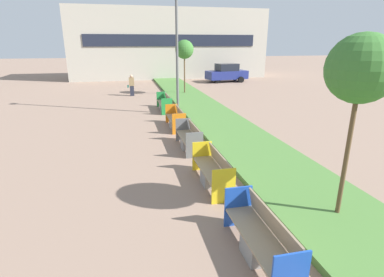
{
  "coord_description": "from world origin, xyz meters",
  "views": [
    {
      "loc": [
        -1.37,
        2.47,
        3.9
      ],
      "look_at": [
        0.9,
        12.51,
        0.6
      ],
      "focal_mm": 28.0,
      "sensor_mm": 36.0,
      "label": 1
    }
  ],
  "objects_px": {
    "street_lamp_post": "(177,24)",
    "pedestrian_walking": "(132,85)",
    "bench_blue_frame": "(261,240)",
    "parked_car_distant": "(227,73)",
    "bench_orange_frame": "(176,120)",
    "bench_green_frame": "(165,104)",
    "sapling_tree_near": "(361,70)",
    "bench_yellow_frame": "(213,172)",
    "sapling_tree_far": "(184,50)",
    "bench_grey_frame": "(189,139)"
  },
  "relations": [
    {
      "from": "street_lamp_post",
      "to": "pedestrian_walking",
      "type": "bearing_deg",
      "value": 109.16
    },
    {
      "from": "bench_blue_frame",
      "to": "parked_car_distant",
      "type": "height_order",
      "value": "parked_car_distant"
    },
    {
      "from": "bench_orange_frame",
      "to": "bench_green_frame",
      "type": "relative_size",
      "value": 0.89
    },
    {
      "from": "street_lamp_post",
      "to": "sapling_tree_near",
      "type": "distance_m",
      "value": 11.65
    },
    {
      "from": "bench_yellow_frame",
      "to": "sapling_tree_near",
      "type": "bearing_deg",
      "value": -45.67
    },
    {
      "from": "bench_green_frame",
      "to": "sapling_tree_near",
      "type": "bearing_deg",
      "value": -79.6
    },
    {
      "from": "parked_car_distant",
      "to": "bench_blue_frame",
      "type": "bearing_deg",
      "value": -115.7
    },
    {
      "from": "street_lamp_post",
      "to": "parked_car_distant",
      "type": "distance_m",
      "value": 15.86
    },
    {
      "from": "sapling_tree_far",
      "to": "bench_green_frame",
      "type": "bearing_deg",
      "value": -113.27
    },
    {
      "from": "bench_green_frame",
      "to": "parked_car_distant",
      "type": "height_order",
      "value": "parked_car_distant"
    },
    {
      "from": "bench_yellow_frame",
      "to": "street_lamp_post",
      "type": "relative_size",
      "value": 0.25
    },
    {
      "from": "sapling_tree_far",
      "to": "pedestrian_walking",
      "type": "xyz_separation_m",
      "value": [
        -4.05,
        0.39,
        -2.59
      ]
    },
    {
      "from": "bench_grey_frame",
      "to": "sapling_tree_far",
      "type": "bearing_deg",
      "value": 79.44
    },
    {
      "from": "sapling_tree_near",
      "to": "pedestrian_walking",
      "type": "height_order",
      "value": "sapling_tree_near"
    },
    {
      "from": "bench_grey_frame",
      "to": "bench_blue_frame",
      "type": "bearing_deg",
      "value": -89.99
    },
    {
      "from": "bench_orange_frame",
      "to": "sapling_tree_far",
      "type": "distance_m",
      "value": 10.05
    },
    {
      "from": "bench_yellow_frame",
      "to": "sapling_tree_far",
      "type": "xyz_separation_m",
      "value": [
        2.3,
        15.49,
        3.03
      ]
    },
    {
      "from": "bench_yellow_frame",
      "to": "bench_green_frame",
      "type": "xyz_separation_m",
      "value": [
        0.0,
        10.16,
        0.01
      ]
    },
    {
      "from": "bench_orange_frame",
      "to": "pedestrian_walking",
      "type": "xyz_separation_m",
      "value": [
        -1.75,
        9.7,
        0.44
      ]
    },
    {
      "from": "bench_orange_frame",
      "to": "parked_car_distant",
      "type": "xyz_separation_m",
      "value": [
        8.15,
        16.29,
        0.54
      ]
    },
    {
      "from": "bench_grey_frame",
      "to": "parked_car_distant",
      "type": "distance_m",
      "value": 20.97
    },
    {
      "from": "sapling_tree_far",
      "to": "parked_car_distant",
      "type": "bearing_deg",
      "value": 50.03
    },
    {
      "from": "bench_green_frame",
      "to": "parked_car_distant",
      "type": "relative_size",
      "value": 0.56
    },
    {
      "from": "bench_yellow_frame",
      "to": "sapling_tree_far",
      "type": "distance_m",
      "value": 15.95
    },
    {
      "from": "bench_grey_frame",
      "to": "street_lamp_post",
      "type": "xyz_separation_m",
      "value": [
        0.61,
        5.92,
        4.49
      ]
    },
    {
      "from": "bench_green_frame",
      "to": "sapling_tree_far",
      "type": "bearing_deg",
      "value": 66.73
    },
    {
      "from": "bench_green_frame",
      "to": "bench_orange_frame",
      "type": "bearing_deg",
      "value": -90.04
    },
    {
      "from": "parked_car_distant",
      "to": "bench_grey_frame",
      "type": "bearing_deg",
      "value": -120.95
    },
    {
      "from": "bench_grey_frame",
      "to": "pedestrian_walking",
      "type": "height_order",
      "value": "pedestrian_walking"
    },
    {
      "from": "bench_grey_frame",
      "to": "sapling_tree_near",
      "type": "xyz_separation_m",
      "value": [
        2.3,
        -5.51,
        3.02
      ]
    },
    {
      "from": "pedestrian_walking",
      "to": "bench_green_frame",
      "type": "bearing_deg",
      "value": -72.97
    },
    {
      "from": "bench_orange_frame",
      "to": "parked_car_distant",
      "type": "distance_m",
      "value": 18.22
    },
    {
      "from": "bench_green_frame",
      "to": "sapling_tree_near",
      "type": "relative_size",
      "value": 0.6
    },
    {
      "from": "bench_blue_frame",
      "to": "bench_yellow_frame",
      "type": "bearing_deg",
      "value": 90.0
    },
    {
      "from": "bench_orange_frame",
      "to": "street_lamp_post",
      "type": "distance_m",
      "value": 5.37
    },
    {
      "from": "sapling_tree_near",
      "to": "bench_orange_frame",
      "type": "bearing_deg",
      "value": 105.06
    },
    {
      "from": "bench_green_frame",
      "to": "sapling_tree_far",
      "type": "relative_size",
      "value": 0.6
    },
    {
      "from": "sapling_tree_far",
      "to": "bench_orange_frame",
      "type": "bearing_deg",
      "value": -103.87
    },
    {
      "from": "sapling_tree_far",
      "to": "pedestrian_walking",
      "type": "height_order",
      "value": "sapling_tree_far"
    },
    {
      "from": "bench_grey_frame",
      "to": "pedestrian_walking",
      "type": "bearing_deg",
      "value": 97.84
    },
    {
      "from": "sapling_tree_far",
      "to": "parked_car_distant",
      "type": "xyz_separation_m",
      "value": [
        5.85,
        6.98,
        -2.49
      ]
    },
    {
      "from": "street_lamp_post",
      "to": "bench_grey_frame",
      "type": "bearing_deg",
      "value": -95.9
    },
    {
      "from": "street_lamp_post",
      "to": "sapling_tree_near",
      "type": "bearing_deg",
      "value": -81.61
    },
    {
      "from": "bench_orange_frame",
      "to": "bench_green_frame",
      "type": "xyz_separation_m",
      "value": [
        0.0,
        3.97,
        0.01
      ]
    },
    {
      "from": "bench_green_frame",
      "to": "bench_blue_frame",
      "type": "bearing_deg",
      "value": -90.01
    },
    {
      "from": "bench_blue_frame",
      "to": "street_lamp_post",
      "type": "height_order",
      "value": "street_lamp_post"
    },
    {
      "from": "bench_grey_frame",
      "to": "parked_car_distant",
      "type": "height_order",
      "value": "parked_car_distant"
    },
    {
      "from": "bench_grey_frame",
      "to": "sapling_tree_near",
      "type": "distance_m",
      "value": 6.7
    },
    {
      "from": "bench_yellow_frame",
      "to": "sapling_tree_near",
      "type": "relative_size",
      "value": 0.54
    },
    {
      "from": "pedestrian_walking",
      "to": "sapling_tree_far",
      "type": "bearing_deg",
      "value": -5.54
    }
  ]
}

